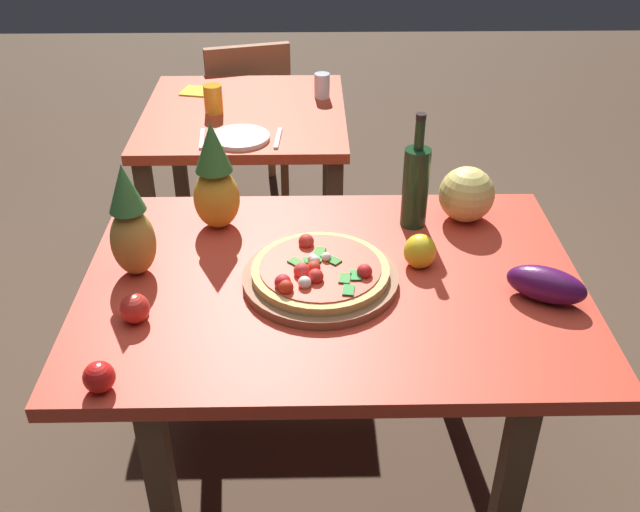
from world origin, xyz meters
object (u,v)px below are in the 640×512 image
(dining_chair, at_px, (247,113))
(napkin_folded, at_px, (199,91))
(pizza_board, at_px, (320,278))
(pineapple_left, at_px, (215,181))
(pizza, at_px, (319,270))
(knife_utensil, at_px, (278,138))
(drinking_glass_juice, at_px, (213,99))
(melon, at_px, (467,194))
(bell_pepper, at_px, (420,251))
(dinner_plate, at_px, (240,137))
(fork_utensil, at_px, (202,139))
(drinking_glass_water, at_px, (323,86))
(eggplant, at_px, (546,285))
(display_table, at_px, (332,305))
(background_table, at_px, (246,139))
(tomato_beside_pepper, at_px, (134,308))
(wine_bottle, at_px, (416,185))
(tomato_at_corner, at_px, (99,377))
(pineapple_right, at_px, (131,226))

(dining_chair, height_order, napkin_folded, dining_chair)
(pizza_board, relative_size, pineapple_left, 1.25)
(pizza_board, relative_size, pizza, 1.14)
(knife_utensil, distance_m, napkin_folded, 0.61)
(pizza, distance_m, drinking_glass_juice, 1.26)
(melon, distance_m, drinking_glass_juice, 1.21)
(bell_pepper, bearing_deg, napkin_folded, 119.39)
(pizza, distance_m, knife_utensil, 0.94)
(bell_pepper, xyz_separation_m, dinner_plate, (-0.55, 0.85, -0.04))
(pizza, distance_m, fork_utensil, 1.02)
(bell_pepper, relative_size, drinking_glass_water, 0.94)
(pineapple_left, height_order, knife_utensil, pineapple_left)
(melon, relative_size, fork_utensil, 0.91)
(pizza_board, relative_size, drinking_glass_water, 4.00)
(eggplant, bearing_deg, display_table, 169.39)
(display_table, relative_size, napkin_folded, 9.39)
(pineapple_left, xyz_separation_m, eggplant, (0.86, -0.39, -0.10))
(bell_pepper, bearing_deg, background_table, 115.98)
(background_table, height_order, pizza_board, pizza_board)
(pineapple_left, bearing_deg, melon, 2.11)
(knife_utensil, bearing_deg, melon, -42.57)
(melon, bearing_deg, tomato_beside_pepper, -151.55)
(drinking_glass_juice, bearing_deg, dinner_plate, -65.16)
(wine_bottle, relative_size, tomato_at_corner, 4.98)
(drinking_glass_juice, xyz_separation_m, napkin_folded, (-0.09, 0.24, -0.05))
(pizza, distance_m, bell_pepper, 0.28)
(drinking_glass_water, bearing_deg, drinking_glass_juice, -159.54)
(dining_chair, xyz_separation_m, fork_utensil, (-0.09, -0.94, 0.27))
(dinner_plate, height_order, napkin_folded, dinner_plate)
(pineapple_right, relative_size, eggplant, 1.58)
(display_table, xyz_separation_m, tomato_beside_pepper, (-0.48, -0.17, 0.12))
(tomato_beside_pepper, xyz_separation_m, fork_utensil, (0.03, 1.08, -0.03))
(dining_chair, distance_m, drinking_glass_water, 0.70)
(pineapple_right, bearing_deg, fork_utensil, 85.54)
(pizza_board, bearing_deg, drinking_glass_water, 88.56)
(dinner_plate, relative_size, napkin_folded, 1.57)
(background_table, distance_m, pizza_board, 1.25)
(pizza_board, relative_size, napkin_folded, 2.91)
(display_table, distance_m, pizza, 0.13)
(background_table, xyz_separation_m, drinking_glass_water, (0.32, 0.14, 0.17))
(wine_bottle, bearing_deg, fork_utensil, 138.07)
(pineapple_left, xyz_separation_m, fork_utensil, (-0.12, 0.63, -0.14))
(napkin_folded, bearing_deg, knife_utensil, -54.94)
(tomato_beside_pepper, distance_m, drinking_glass_water, 1.58)
(drinking_glass_juice, height_order, knife_utensil, drinking_glass_juice)
(eggplant, bearing_deg, pineapple_left, 155.82)
(pizza, bearing_deg, pineapple_left, 133.65)
(pizza_board, bearing_deg, dinner_plate, 106.78)
(pineapple_right, relative_size, napkin_folded, 2.26)
(pizza, relative_size, drinking_glass_juice, 3.18)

